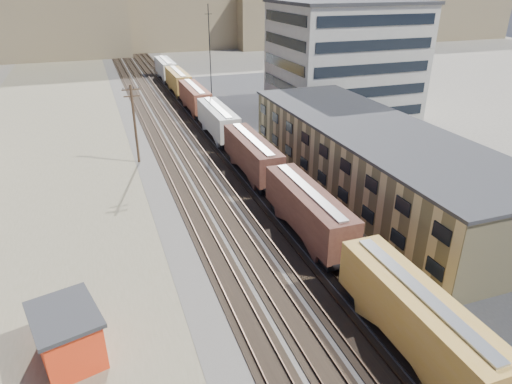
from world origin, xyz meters
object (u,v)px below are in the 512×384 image
object	(u,v)px
freight_train	(233,135)
parked_car_blue	(374,137)
utility_pole_north	(135,123)
maintenance_shed	(68,335)

from	to	relation	value
freight_train	parked_car_blue	size ratio (longest dim) A/B	22.03
utility_pole_north	maintenance_shed	world-z (taller)	utility_pole_north
utility_pole_north	parked_car_blue	size ratio (longest dim) A/B	1.84
maintenance_shed	parked_car_blue	size ratio (longest dim) A/B	1.03
freight_train	parked_car_blue	world-z (taller)	freight_train
utility_pole_north	freight_train	bearing A→B (deg)	-6.72
parked_car_blue	utility_pole_north	bearing A→B (deg)	127.85
freight_train	maintenance_shed	bearing A→B (deg)	-122.76
freight_train	maintenance_shed	world-z (taller)	freight_train
freight_train	utility_pole_north	bearing A→B (deg)	173.28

